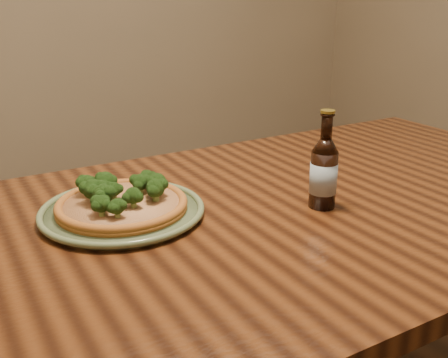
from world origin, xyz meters
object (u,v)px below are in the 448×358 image
pizza (122,202)px  beer_bottle (324,172)px  table (290,239)px  plate (122,211)px

pizza → beer_bottle: beer_bottle is taller
beer_bottle → pizza: bearing=172.1°
pizza → table: bearing=-17.3°
plate → beer_bottle: beer_bottle is taller
table → beer_bottle: bearing=-60.4°
plate → pizza: pizza is taller
table → beer_bottle: size_ratio=7.75×
table → pizza: bearing=162.7°
table → plate: bearing=162.9°
pizza → beer_bottle: 0.42m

